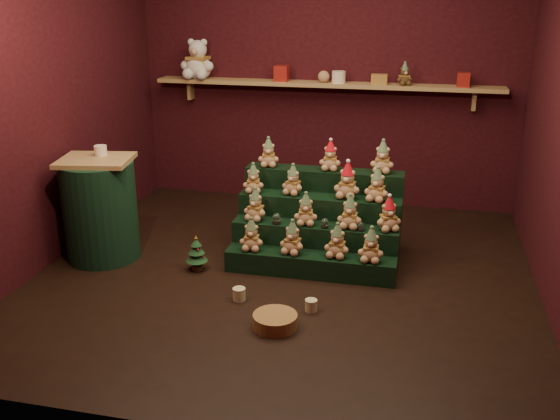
% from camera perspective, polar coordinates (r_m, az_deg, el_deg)
% --- Properties ---
extents(ground, '(4.00, 4.00, 0.00)m').
position_cam_1_polar(ground, '(5.18, 0.44, -5.88)').
color(ground, black).
rests_on(ground, ground).
extents(back_wall, '(4.00, 0.10, 2.80)m').
position_cam_1_polar(back_wall, '(6.74, 4.37, 12.44)').
color(back_wall, black).
rests_on(back_wall, ground).
extents(front_wall, '(4.00, 0.10, 2.80)m').
position_cam_1_polar(front_wall, '(2.83, -8.59, 2.58)').
color(front_wall, black).
rests_on(front_wall, ground).
extents(left_wall, '(0.10, 4.00, 2.80)m').
position_cam_1_polar(left_wall, '(5.56, -20.93, 9.77)').
color(left_wall, black).
rests_on(left_wall, ground).
extents(back_shelf, '(3.60, 0.26, 0.24)m').
position_cam_1_polar(back_shelf, '(6.59, 4.10, 11.35)').
color(back_shelf, tan).
rests_on(back_shelf, ground).
extents(riser_tier_front, '(1.40, 0.22, 0.18)m').
position_cam_1_polar(riser_tier_front, '(5.13, 2.75, -5.01)').
color(riser_tier_front, black).
rests_on(riser_tier_front, ground).
extents(riser_tier_midfront, '(1.40, 0.22, 0.36)m').
position_cam_1_polar(riser_tier_midfront, '(5.30, 3.20, -3.16)').
color(riser_tier_midfront, black).
rests_on(riser_tier_midfront, ground).
extents(riser_tier_midback, '(1.40, 0.22, 0.54)m').
position_cam_1_polar(riser_tier_midback, '(5.47, 3.61, -1.43)').
color(riser_tier_midback, black).
rests_on(riser_tier_midback, ground).
extents(riser_tier_back, '(1.40, 0.22, 0.72)m').
position_cam_1_polar(riser_tier_back, '(5.64, 4.01, 0.20)').
color(riser_tier_back, black).
rests_on(riser_tier_back, ground).
extents(teddy_0, '(0.21, 0.19, 0.27)m').
position_cam_1_polar(teddy_0, '(5.14, -2.62, -2.23)').
color(teddy_0, tan).
rests_on(teddy_0, riser_tier_front).
extents(teddy_1, '(0.24, 0.22, 0.28)m').
position_cam_1_polar(teddy_1, '(5.06, 1.15, -2.51)').
color(teddy_1, tan).
rests_on(teddy_1, riser_tier_front).
extents(teddy_2, '(0.23, 0.21, 0.28)m').
position_cam_1_polar(teddy_2, '(5.02, 5.26, -2.80)').
color(teddy_2, tan).
rests_on(teddy_2, riser_tier_front).
extents(teddy_3, '(0.20, 0.18, 0.28)m').
position_cam_1_polar(teddy_3, '(4.97, 8.33, -3.15)').
color(teddy_3, tan).
rests_on(teddy_3, riser_tier_front).
extents(teddy_4, '(0.23, 0.22, 0.28)m').
position_cam_1_polar(teddy_4, '(5.29, -2.26, 0.52)').
color(teddy_4, tan).
rests_on(teddy_4, riser_tier_midfront).
extents(teddy_5, '(0.22, 0.20, 0.27)m').
position_cam_1_polar(teddy_5, '(5.19, 2.37, 0.09)').
color(teddy_5, tan).
rests_on(teddy_5, riser_tier_midfront).
extents(teddy_6, '(0.21, 0.19, 0.28)m').
position_cam_1_polar(teddy_6, '(5.14, 6.42, -0.15)').
color(teddy_6, tan).
rests_on(teddy_6, riser_tier_midfront).
extents(teddy_7, '(0.26, 0.25, 0.28)m').
position_cam_1_polar(teddy_7, '(5.13, 9.90, -0.34)').
color(teddy_7, tan).
rests_on(teddy_7, riser_tier_midfront).
extents(teddy_8, '(0.21, 0.19, 0.25)m').
position_cam_1_polar(teddy_8, '(5.44, -2.45, 2.92)').
color(teddy_8, tan).
rests_on(teddy_8, riser_tier_midback).
extents(teddy_9, '(0.23, 0.22, 0.26)m').
position_cam_1_polar(teddy_9, '(5.38, 1.20, 2.79)').
color(teddy_9, tan).
rests_on(teddy_9, riser_tier_midback).
extents(teddy_10, '(0.25, 0.23, 0.31)m').
position_cam_1_polar(teddy_10, '(5.31, 6.19, 2.70)').
color(teddy_10, tan).
rests_on(teddy_10, riser_tier_midback).
extents(teddy_11, '(0.24, 0.23, 0.29)m').
position_cam_1_polar(teddy_11, '(5.27, 8.89, 2.31)').
color(teddy_11, tan).
rests_on(teddy_11, riser_tier_midback).
extents(teddy_12, '(0.21, 0.20, 0.26)m').
position_cam_1_polar(teddy_12, '(5.59, -1.06, 5.30)').
color(teddy_12, tan).
rests_on(teddy_12, riser_tier_back).
extents(teddy_13, '(0.19, 0.17, 0.26)m').
position_cam_1_polar(teddy_13, '(5.48, 4.63, 4.98)').
color(teddy_13, tan).
rests_on(teddy_13, riser_tier_back).
extents(teddy_14, '(0.21, 0.19, 0.28)m').
position_cam_1_polar(teddy_14, '(5.46, 9.37, 4.83)').
color(teddy_14, tan).
rests_on(teddy_14, riser_tier_back).
extents(snow_globe_a, '(0.07, 0.07, 0.09)m').
position_cam_1_polar(snow_globe_a, '(5.22, -0.33, -0.80)').
color(snow_globe_a, black).
rests_on(snow_globe_a, riser_tier_midfront).
extents(snow_globe_b, '(0.06, 0.06, 0.09)m').
position_cam_1_polar(snow_globe_b, '(5.15, 4.11, -1.20)').
color(snow_globe_b, black).
rests_on(snow_globe_b, riser_tier_midfront).
extents(snow_globe_c, '(0.06, 0.06, 0.08)m').
position_cam_1_polar(snow_globe_c, '(5.12, 7.42, -1.51)').
color(snow_globe_c, black).
rests_on(snow_globe_c, riser_tier_midfront).
extents(side_table, '(0.66, 0.62, 0.90)m').
position_cam_1_polar(side_table, '(5.56, -16.11, 0.06)').
color(side_table, tan).
rests_on(side_table, ground).
extents(table_ornament, '(0.10, 0.10, 0.08)m').
position_cam_1_polar(table_ornament, '(5.50, -16.09, 5.26)').
color(table_ornament, beige).
rests_on(table_ornament, side_table).
extents(mini_christmas_tree, '(0.18, 0.18, 0.31)m').
position_cam_1_polar(mini_christmas_tree, '(5.24, -7.64, -3.93)').
color(mini_christmas_tree, '#422E17').
rests_on(mini_christmas_tree, ground).
extents(mug_left, '(0.10, 0.10, 0.10)m').
position_cam_1_polar(mug_left, '(4.75, -3.76, -7.68)').
color(mug_left, beige).
rests_on(mug_left, ground).
extents(mug_right, '(0.09, 0.09, 0.09)m').
position_cam_1_polar(mug_right, '(4.60, 2.86, -8.70)').
color(mug_right, beige).
rests_on(mug_right, ground).
extents(wicker_basket, '(0.41, 0.41, 0.10)m').
position_cam_1_polar(wicker_basket, '(4.39, -0.45, -10.11)').
color(wicker_basket, olive).
rests_on(wicker_basket, ground).
extents(white_bear, '(0.40, 0.36, 0.52)m').
position_cam_1_polar(white_bear, '(6.86, -7.52, 13.98)').
color(white_bear, silver).
rests_on(white_bear, back_shelf).
extents(brown_bear, '(0.20, 0.20, 0.22)m').
position_cam_1_polar(brown_bear, '(6.46, 11.31, 12.10)').
color(brown_bear, '#4D3419').
rests_on(brown_bear, back_shelf).
extents(gift_tin_red_a, '(0.14, 0.14, 0.16)m').
position_cam_1_polar(gift_tin_red_a, '(6.63, 0.15, 12.38)').
color(gift_tin_red_a, '#AC221A').
rests_on(gift_tin_red_a, back_shelf).
extents(gift_tin_cream, '(0.14, 0.14, 0.12)m').
position_cam_1_polar(gift_tin_cream, '(6.53, 5.39, 12.01)').
color(gift_tin_cream, beige).
rests_on(gift_tin_cream, back_shelf).
extents(gift_tin_red_b, '(0.12, 0.12, 0.14)m').
position_cam_1_polar(gift_tin_red_b, '(6.48, 16.41, 11.36)').
color(gift_tin_red_b, '#AC221A').
rests_on(gift_tin_red_b, back_shelf).
extents(shelf_plush_ball, '(0.12, 0.12, 0.12)m').
position_cam_1_polar(shelf_plush_ball, '(6.55, 4.02, 12.07)').
color(shelf_plush_ball, tan).
rests_on(shelf_plush_ball, back_shelf).
extents(scarf_gift_box, '(0.16, 0.10, 0.10)m').
position_cam_1_polar(scarf_gift_box, '(6.49, 9.07, 11.72)').
color(scarf_gift_box, '#CB611C').
rests_on(scarf_gift_box, back_shelf).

